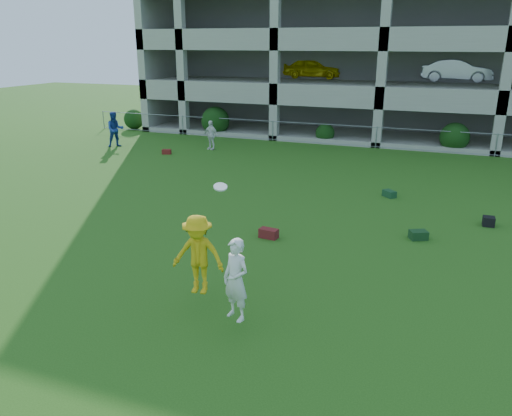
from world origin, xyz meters
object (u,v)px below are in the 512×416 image
at_px(crate_d, 489,221).
at_px(parking_garage, 401,35).
at_px(bystander_a, 115,129).
at_px(bystander_b, 211,135).
at_px(frisbee_contest, 207,260).

bearing_deg(crate_d, parking_garage, 104.51).
bearing_deg(parking_garage, bystander_a, -135.26).
height_order(bystander_a, bystander_b, bystander_a).
height_order(frisbee_contest, parking_garage, parking_garage).
height_order(crate_d, frisbee_contest, frisbee_contest).
bearing_deg(parking_garage, crate_d, -75.49).
relative_size(bystander_b, crate_d, 4.47).
distance_m(bystander_a, frisbee_contest, 19.18).
height_order(bystander_b, parking_garage, parking_garage).
xyz_separation_m(frisbee_contest, parking_garage, (0.86, 27.81, 4.79)).
height_order(bystander_b, frisbee_contest, frisbee_contest).
bearing_deg(crate_d, frisbee_contest, -126.81).
height_order(bystander_a, crate_d, bystander_a).
bearing_deg(bystander_a, bystander_b, -31.26).
bearing_deg(parking_garage, frisbee_contest, -91.77).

